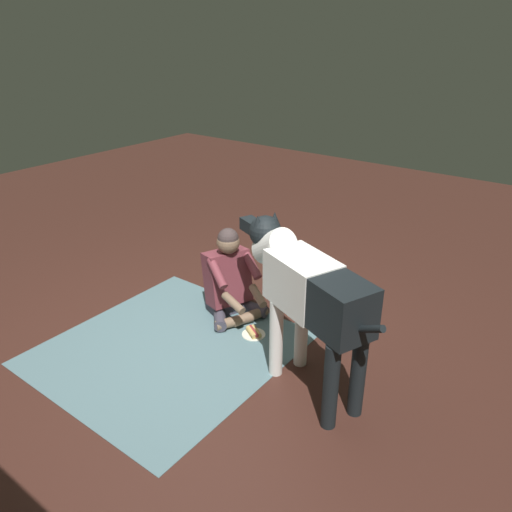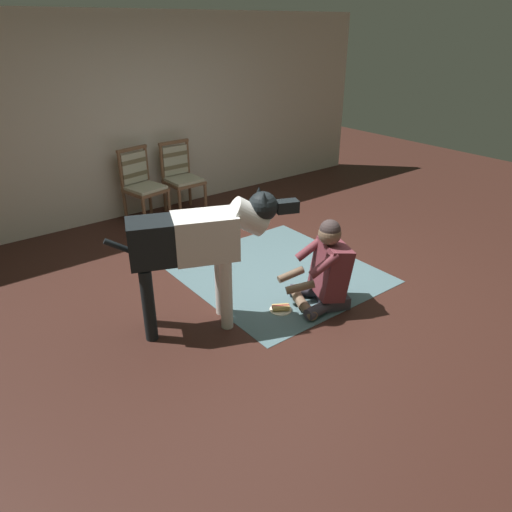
% 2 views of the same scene
% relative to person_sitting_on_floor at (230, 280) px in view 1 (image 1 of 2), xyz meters
% --- Properties ---
extents(ground_plane, '(13.43, 13.43, 0.00)m').
position_rel_person_sitting_on_floor_xyz_m(ground_plane, '(-0.09, 0.50, -0.36)').
color(ground_plane, '#3C2019').
extents(area_rug, '(1.86, 1.95, 0.01)m').
position_rel_person_sitting_on_floor_xyz_m(area_rug, '(0.06, 0.76, -0.35)').
color(area_rug, slate).
rests_on(area_rug, ground).
extents(person_sitting_on_floor, '(0.71, 0.61, 0.87)m').
position_rel_person_sitting_on_floor_xyz_m(person_sitting_on_floor, '(0.00, 0.00, 0.00)').
color(person_sitting_on_floor, '#413C49').
rests_on(person_sitting_on_floor, ground).
extents(large_dog, '(1.53, 0.74, 1.21)m').
position_rel_person_sitting_on_floor_xyz_m(large_dog, '(-1.08, 0.44, 0.44)').
color(large_dog, white).
rests_on(large_dog, ground).
extents(hot_dog_on_plate, '(0.21, 0.21, 0.06)m').
position_rel_person_sitting_on_floor_xyz_m(hot_dog_on_plate, '(-0.40, 0.16, -0.33)').
color(hot_dog_on_plate, silver).
rests_on(hot_dog_on_plate, ground).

